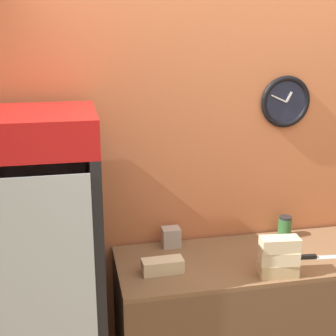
# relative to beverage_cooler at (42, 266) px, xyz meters

# --- Properties ---
(wall_back) EXTENTS (5.20, 0.09, 2.70)m
(wall_back) POSITION_rel_beverage_cooler_xyz_m (1.20, 0.35, 0.35)
(wall_back) COLOR #D17547
(wall_back) RESTS_ON ground_plane
(prep_counter) EXTENTS (1.59, 0.62, 0.94)m
(prep_counter) POSITION_rel_beverage_cooler_xyz_m (1.19, -0.01, -0.53)
(prep_counter) COLOR brown
(prep_counter) RESTS_ON ground_plane
(beverage_cooler) EXTENTS (0.64, 0.68, 1.85)m
(beverage_cooler) POSITION_rel_beverage_cooler_xyz_m (0.00, 0.00, 0.00)
(beverage_cooler) COLOR black
(beverage_cooler) RESTS_ON ground_plane
(sandwich_stack_bottom) EXTENTS (0.22, 0.11, 0.07)m
(sandwich_stack_bottom) POSITION_rel_beverage_cooler_xyz_m (1.25, -0.25, -0.03)
(sandwich_stack_bottom) COLOR tan
(sandwich_stack_bottom) RESTS_ON prep_counter
(sandwich_stack_middle) EXTENTS (0.22, 0.13, 0.07)m
(sandwich_stack_middle) POSITION_rel_beverage_cooler_xyz_m (1.25, -0.25, 0.05)
(sandwich_stack_middle) COLOR beige
(sandwich_stack_middle) RESTS_ON sandwich_stack_bottom
(sandwich_stack_top) EXTENTS (0.22, 0.11, 0.07)m
(sandwich_stack_top) POSITION_rel_beverage_cooler_xyz_m (1.25, -0.25, 0.12)
(sandwich_stack_top) COLOR beige
(sandwich_stack_top) RESTS_ON sandwich_stack_middle
(sandwich_flat_left) EXTENTS (0.23, 0.10, 0.08)m
(sandwich_flat_left) POSITION_rel_beverage_cooler_xyz_m (0.64, -0.09, -0.02)
(sandwich_flat_left) COLOR beige
(sandwich_flat_left) RESTS_ON prep_counter
(chefs_knife) EXTENTS (0.33, 0.07, 0.02)m
(chefs_knife) POSITION_rel_beverage_cooler_xyz_m (1.57, -0.11, -0.06)
(chefs_knife) COLOR silver
(chefs_knife) RESTS_ON prep_counter
(condiment_jar) EXTENTS (0.09, 0.09, 0.14)m
(condiment_jar) POSITION_rel_beverage_cooler_xyz_m (1.50, 0.21, 0.01)
(condiment_jar) COLOR #336B38
(condiment_jar) RESTS_ON prep_counter
(napkin_dispenser) EXTENTS (0.11, 0.09, 0.12)m
(napkin_dispenser) POSITION_rel_beverage_cooler_xyz_m (0.76, 0.23, -0.00)
(napkin_dispenser) COLOR #B7B2AD
(napkin_dispenser) RESTS_ON prep_counter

